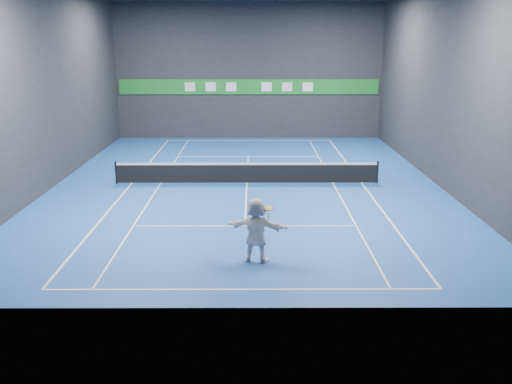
{
  "coord_description": "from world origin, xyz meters",
  "views": [
    {
      "loc": [
        0.34,
        -26.32,
        6.66
      ],
      "look_at": [
        0.41,
        -7.15,
        1.5
      ],
      "focal_mm": 40.0,
      "sensor_mm": 36.0,
      "label": 1
    }
  ],
  "objects_px": {
    "tennis_racket": "(269,210)",
    "tennis_net": "(247,172)",
    "tennis_ball": "(249,186)",
    "player": "(256,230)"
  },
  "relations": [
    {
      "from": "tennis_racket",
      "to": "tennis_net",
      "type": "bearing_deg",
      "value": 94.66
    },
    {
      "from": "tennis_ball",
      "to": "tennis_net",
      "type": "distance_m",
      "value": 9.95
    },
    {
      "from": "tennis_ball",
      "to": "player",
      "type": "bearing_deg",
      "value": -8.8
    },
    {
      "from": "tennis_net",
      "to": "tennis_racket",
      "type": "distance_m",
      "value": 9.86
    },
    {
      "from": "tennis_net",
      "to": "tennis_ball",
      "type": "bearing_deg",
      "value": -88.95
    },
    {
      "from": "tennis_ball",
      "to": "tennis_racket",
      "type": "bearing_deg",
      "value": 1.13
    },
    {
      "from": "player",
      "to": "tennis_net",
      "type": "distance_m",
      "value": 9.83
    },
    {
      "from": "player",
      "to": "tennis_ball",
      "type": "height_order",
      "value": "tennis_ball"
    },
    {
      "from": "tennis_ball",
      "to": "tennis_net",
      "type": "height_order",
      "value": "tennis_ball"
    },
    {
      "from": "tennis_net",
      "to": "tennis_racket",
      "type": "height_order",
      "value": "tennis_racket"
    }
  ]
}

